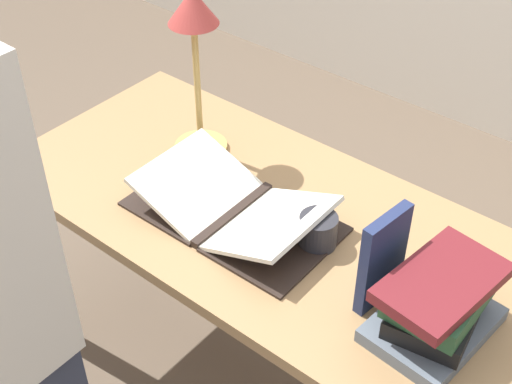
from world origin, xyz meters
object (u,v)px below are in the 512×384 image
(open_book, at_px, (233,209))
(book_stack_tall, at_px, (437,306))
(book_standing_upright, at_px, (383,259))
(reading_lamp, at_px, (195,38))
(coffee_mug, at_px, (318,230))

(open_book, relative_size, book_stack_tall, 1.80)
(open_book, distance_m, book_standing_upright, 0.45)
(open_book, xyz_separation_m, book_stack_tall, (0.58, -0.01, 0.05))
(open_book, height_order, reading_lamp, reading_lamp)
(book_stack_tall, height_order, reading_lamp, reading_lamp)
(reading_lamp, distance_m, coffee_mug, 0.60)
(open_book, xyz_separation_m, coffee_mug, (0.22, 0.06, 0.01))
(book_stack_tall, bearing_deg, reading_lamp, 168.01)
(reading_lamp, xyz_separation_m, coffee_mug, (0.49, -0.11, -0.31))
(open_book, xyz_separation_m, book_standing_upright, (0.44, -0.00, 0.09))
(book_standing_upright, height_order, coffee_mug, book_standing_upright)
(open_book, height_order, book_standing_upright, book_standing_upright)
(open_book, bearing_deg, book_standing_upright, -0.92)
(book_stack_tall, height_order, coffee_mug, book_stack_tall)
(book_standing_upright, bearing_deg, reading_lamp, 172.98)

